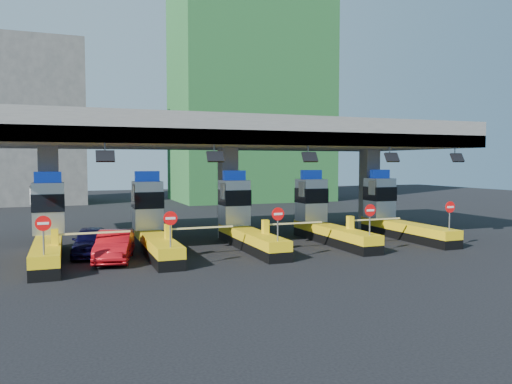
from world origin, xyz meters
name	(u,v)px	position (x,y,z in m)	size (l,w,h in m)	color
ground	(245,246)	(0.00, 0.00, 0.00)	(120.00, 120.00, 0.00)	black
toll_canopy	(228,137)	(0.00, 2.87, 6.13)	(28.00, 12.09, 7.00)	slate
toll_lane_far_left	(48,229)	(-10.00, 0.28, 1.40)	(4.43, 8.00, 4.16)	black
toll_lane_left	(152,225)	(-5.00, 0.28, 1.40)	(4.43, 8.00, 4.16)	black
toll_lane_center	(243,221)	(0.00, 0.28, 1.40)	(4.43, 8.00, 4.16)	black
toll_lane_right	(323,217)	(5.00, 0.28, 1.40)	(4.43, 8.00, 4.16)	black
toll_lane_far_right	(394,214)	(10.00, 0.28, 1.40)	(4.43, 8.00, 4.16)	black
bg_building_scaffold	(250,85)	(12.00, 32.00, 14.00)	(18.00, 12.00, 28.00)	#1E5926
bg_building_concrete	(18,123)	(-14.00, 36.00, 9.00)	(14.00, 10.00, 18.00)	#4C4C49
van	(91,241)	(-8.03, 0.19, 0.71)	(1.68, 4.18, 1.42)	black
red_car	(114,246)	(-7.07, -1.63, 0.71)	(1.50, 4.29, 1.41)	#B20D14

